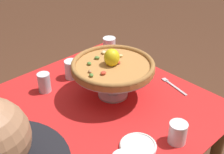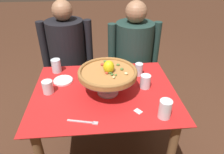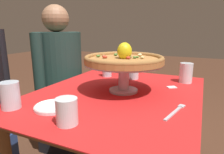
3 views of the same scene
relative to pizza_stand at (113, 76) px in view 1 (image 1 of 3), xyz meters
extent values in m
cylinder|color=brown|center=(0.42, -0.31, -0.49)|extent=(0.06, 0.06, 0.69)
cylinder|color=brown|center=(0.42, 0.36, -0.49)|extent=(0.06, 0.06, 0.69)
cube|color=brown|center=(-0.02, 0.02, -0.13)|extent=(1.01, 0.79, 0.02)
cube|color=red|center=(-0.02, 0.02, -0.12)|extent=(1.05, 0.83, 0.00)
cylinder|color=#B7B7C1|center=(0.00, 0.00, -0.11)|extent=(0.15, 0.15, 0.01)
cylinder|color=#B7B7C1|center=(0.00, 0.00, -0.04)|extent=(0.06, 0.06, 0.13)
cylinder|color=#B7B7C1|center=(0.00, 0.00, 0.03)|extent=(0.40, 0.40, 0.01)
cylinder|color=#AD753D|center=(0.00, 0.00, 0.05)|extent=(0.41, 0.41, 0.02)
torus|color=olive|center=(0.00, 0.00, 0.07)|extent=(0.41, 0.41, 0.02)
ellipsoid|color=#4C7533|center=(0.10, 0.02, 0.07)|extent=(0.03, 0.03, 0.01)
ellipsoid|color=#4C7533|center=(0.03, -0.05, 0.07)|extent=(0.03, 0.03, 0.01)
ellipsoid|color=beige|center=(-0.01, 0.00, 0.07)|extent=(0.03, 0.03, 0.01)
ellipsoid|color=#4C7533|center=(0.08, 0.08, 0.07)|extent=(0.03, 0.03, 0.01)
ellipsoid|color=beige|center=(0.12, -0.05, 0.07)|extent=(0.04, 0.03, 0.02)
ellipsoid|color=#996B42|center=(0.02, 0.13, 0.07)|extent=(0.02, 0.02, 0.01)
ellipsoid|color=#C63D28|center=(-0.01, -0.03, 0.07)|extent=(0.02, 0.03, 0.01)
ellipsoid|color=#4C7533|center=(0.05, -0.06, 0.07)|extent=(0.02, 0.02, 0.01)
ellipsoid|color=beige|center=(0.00, 0.00, 0.07)|extent=(0.04, 0.04, 0.02)
ellipsoid|color=tan|center=(0.03, -0.09, 0.07)|extent=(0.03, 0.03, 0.01)
ellipsoid|color=#C63D28|center=(0.00, 0.00, 0.07)|extent=(0.04, 0.03, 0.02)
ellipsoid|color=#C63D28|center=(-0.03, 0.09, 0.07)|extent=(0.02, 0.03, 0.02)
ellipsoid|color=#4C7533|center=(-0.01, 0.15, 0.07)|extent=(0.03, 0.03, 0.01)
ellipsoid|color=#4C7533|center=(0.02, -0.02, 0.07)|extent=(0.03, 0.03, 0.01)
ellipsoid|color=yellow|center=(0.01, 0.00, 0.10)|extent=(0.10, 0.10, 0.09)
cylinder|color=white|center=(0.33, -0.28, -0.05)|extent=(0.08, 0.08, 0.12)
cylinder|color=silver|center=(0.33, -0.28, -0.08)|extent=(0.07, 0.07, 0.06)
cylinder|color=silver|center=(-0.43, 0.04, -0.07)|extent=(0.08, 0.08, 0.10)
cylinder|color=silver|center=(-0.43, 0.04, -0.08)|extent=(0.07, 0.07, 0.06)
cylinder|color=silver|center=(0.29, 0.05, -0.06)|extent=(0.08, 0.08, 0.10)
cylinder|color=silver|center=(0.29, 0.05, -0.08)|extent=(0.07, 0.07, 0.08)
cylinder|color=silver|center=(0.27, 0.23, -0.06)|extent=(0.07, 0.07, 0.10)
cylinder|color=silver|center=(0.27, 0.23, -0.09)|extent=(0.06, 0.06, 0.06)
cylinder|color=white|center=(-0.34, 0.19, -0.11)|extent=(0.15, 0.15, 0.01)
torus|color=white|center=(-0.34, 0.19, -0.10)|extent=(0.15, 0.15, 0.01)
cube|color=#B7B7C1|center=(-0.19, -0.29, -0.11)|extent=(0.16, 0.05, 0.01)
cube|color=#B7B7C1|center=(-0.10, -0.31, -0.11)|extent=(0.04, 0.03, 0.01)
cube|color=white|center=(0.18, -0.23, -0.11)|extent=(0.06, 0.06, 0.00)
camera|label=1|loc=(-0.94, 0.90, 0.80)|focal=49.33mm
camera|label=2|loc=(-0.08, -1.21, 0.77)|focal=32.80mm
camera|label=3|loc=(-0.95, -0.37, 0.21)|focal=31.88mm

